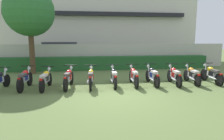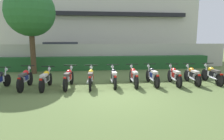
{
  "view_description": "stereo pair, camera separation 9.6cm",
  "coord_description": "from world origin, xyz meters",
  "px_view_note": "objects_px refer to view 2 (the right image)",
  "views": [
    {
      "loc": [
        -1.2,
        -7.06,
        2.18
      ],
      "look_at": [
        0.0,
        1.86,
        0.71
      ],
      "focal_mm": 31.0,
      "sensor_mm": 36.0,
      "label": 1
    },
    {
      "loc": [
        -1.1,
        -7.07,
        2.18
      ],
      "look_at": [
        0.0,
        1.86,
        0.71
      ],
      "focal_mm": 31.0,
      "sensor_mm": 36.0,
      "label": 2
    }
  ],
  "objects_px": {
    "parked_car": "(63,53)",
    "motorcycle_in_row_2": "(46,79)",
    "motorcycle_in_row_4": "(91,77)",
    "motorcycle_in_row_10": "(212,74)",
    "motorcycle_in_row_7": "(152,75)",
    "motorcycle_in_row_3": "(69,78)",
    "motorcycle_in_row_6": "(134,76)",
    "motorcycle_in_row_8": "(174,75)",
    "motorcycle_in_row_9": "(192,75)",
    "tree_near_inspector": "(30,12)",
    "motorcycle_in_row_1": "(25,78)",
    "motorcycle_in_row_5": "(114,76)"
  },
  "relations": [
    {
      "from": "motorcycle_in_row_5",
      "to": "motorcycle_in_row_9",
      "type": "height_order",
      "value": "motorcycle_in_row_5"
    },
    {
      "from": "motorcycle_in_row_8",
      "to": "motorcycle_in_row_7",
      "type": "bearing_deg",
      "value": 88.11
    },
    {
      "from": "motorcycle_in_row_2",
      "to": "motorcycle_in_row_6",
      "type": "xyz_separation_m",
      "value": [
        3.96,
        0.18,
        0.01
      ]
    },
    {
      "from": "motorcycle_in_row_8",
      "to": "motorcycle_in_row_10",
      "type": "height_order",
      "value": "motorcycle_in_row_8"
    },
    {
      "from": "motorcycle_in_row_1",
      "to": "motorcycle_in_row_10",
      "type": "xyz_separation_m",
      "value": [
        8.75,
        -0.04,
        -0.01
      ]
    },
    {
      "from": "motorcycle_in_row_1",
      "to": "motorcycle_in_row_7",
      "type": "relative_size",
      "value": 0.98
    },
    {
      "from": "parked_car",
      "to": "motorcycle_in_row_10",
      "type": "relative_size",
      "value": 2.46
    },
    {
      "from": "parked_car",
      "to": "motorcycle_in_row_2",
      "type": "relative_size",
      "value": 2.53
    },
    {
      "from": "motorcycle_in_row_3",
      "to": "motorcycle_in_row_8",
      "type": "height_order",
      "value": "motorcycle_in_row_3"
    },
    {
      "from": "motorcycle_in_row_4",
      "to": "motorcycle_in_row_7",
      "type": "distance_m",
      "value": 2.92
    },
    {
      "from": "motorcycle_in_row_4",
      "to": "motorcycle_in_row_8",
      "type": "height_order",
      "value": "motorcycle_in_row_4"
    },
    {
      "from": "tree_near_inspector",
      "to": "motorcycle_in_row_7",
      "type": "xyz_separation_m",
      "value": [
        6.41,
        -3.77,
        -3.31
      ]
    },
    {
      "from": "motorcycle_in_row_2",
      "to": "tree_near_inspector",
      "type": "bearing_deg",
      "value": 24.93
    },
    {
      "from": "motorcycle_in_row_3",
      "to": "motorcycle_in_row_10",
      "type": "height_order",
      "value": "motorcycle_in_row_3"
    },
    {
      "from": "tree_near_inspector",
      "to": "motorcycle_in_row_3",
      "type": "xyz_separation_m",
      "value": [
        2.51,
        -3.88,
        -3.3
      ]
    },
    {
      "from": "motorcycle_in_row_4",
      "to": "motorcycle_in_row_8",
      "type": "distance_m",
      "value": 3.95
    },
    {
      "from": "motorcycle_in_row_4",
      "to": "motorcycle_in_row_6",
      "type": "relative_size",
      "value": 0.98
    },
    {
      "from": "motorcycle_in_row_9",
      "to": "tree_near_inspector",
      "type": "bearing_deg",
      "value": 71.43
    },
    {
      "from": "motorcycle_in_row_4",
      "to": "motorcycle_in_row_10",
      "type": "relative_size",
      "value": 0.99
    },
    {
      "from": "motorcycle_in_row_6",
      "to": "motorcycle_in_row_1",
      "type": "bearing_deg",
      "value": 93.47
    },
    {
      "from": "motorcycle_in_row_2",
      "to": "motorcycle_in_row_6",
      "type": "distance_m",
      "value": 3.96
    },
    {
      "from": "tree_near_inspector",
      "to": "motorcycle_in_row_10",
      "type": "xyz_separation_m",
      "value": [
        9.4,
        -3.87,
        -3.31
      ]
    },
    {
      "from": "motorcycle_in_row_8",
      "to": "motorcycle_in_row_9",
      "type": "relative_size",
      "value": 1.02
    },
    {
      "from": "motorcycle_in_row_6",
      "to": "motorcycle_in_row_2",
      "type": "bearing_deg",
      "value": 95.34
    },
    {
      "from": "motorcycle_in_row_4",
      "to": "motorcycle_in_row_2",
      "type": "bearing_deg",
      "value": 93.67
    },
    {
      "from": "motorcycle_in_row_2",
      "to": "motorcycle_in_row_3",
      "type": "distance_m",
      "value": 0.97
    },
    {
      "from": "motorcycle_in_row_3",
      "to": "motorcycle_in_row_4",
      "type": "relative_size",
      "value": 1.05
    },
    {
      "from": "motorcycle_in_row_1",
      "to": "motorcycle_in_row_6",
      "type": "distance_m",
      "value": 4.85
    },
    {
      "from": "parked_car",
      "to": "motorcycle_in_row_7",
      "type": "bearing_deg",
      "value": -61.01
    },
    {
      "from": "motorcycle_in_row_7",
      "to": "motorcycle_in_row_10",
      "type": "relative_size",
      "value": 1.02
    },
    {
      "from": "parked_car",
      "to": "motorcycle_in_row_2",
      "type": "xyz_separation_m",
      "value": [
        0.2,
        -8.03,
        -0.5
      ]
    },
    {
      "from": "motorcycle_in_row_9",
      "to": "motorcycle_in_row_8",
      "type": "bearing_deg",
      "value": 100.4
    },
    {
      "from": "motorcycle_in_row_1",
      "to": "motorcycle_in_row_2",
      "type": "xyz_separation_m",
      "value": [
        0.9,
        -0.12,
        -0.02
      ]
    },
    {
      "from": "tree_near_inspector",
      "to": "motorcycle_in_row_4",
      "type": "height_order",
      "value": "tree_near_inspector"
    },
    {
      "from": "motorcycle_in_row_5",
      "to": "motorcycle_in_row_6",
      "type": "distance_m",
      "value": 0.95
    },
    {
      "from": "motorcycle_in_row_10",
      "to": "motorcycle_in_row_1",
      "type": "bearing_deg",
      "value": 93.46
    },
    {
      "from": "motorcycle_in_row_1",
      "to": "motorcycle_in_row_4",
      "type": "height_order",
      "value": "motorcycle_in_row_1"
    },
    {
      "from": "motorcycle_in_row_1",
      "to": "motorcycle_in_row_6",
      "type": "relative_size",
      "value": 0.99
    },
    {
      "from": "motorcycle_in_row_3",
      "to": "motorcycle_in_row_6",
      "type": "relative_size",
      "value": 1.03
    },
    {
      "from": "parked_car",
      "to": "motorcycle_in_row_3",
      "type": "bearing_deg",
      "value": -85.48
    },
    {
      "from": "motorcycle_in_row_10",
      "to": "motorcycle_in_row_4",
      "type": "bearing_deg",
      "value": 94.4
    },
    {
      "from": "tree_near_inspector",
      "to": "motorcycle_in_row_3",
      "type": "relative_size",
      "value": 2.69
    },
    {
      "from": "motorcycle_in_row_6",
      "to": "motorcycle_in_row_8",
      "type": "height_order",
      "value": "motorcycle_in_row_8"
    },
    {
      "from": "motorcycle_in_row_6",
      "to": "motorcycle_in_row_5",
      "type": "bearing_deg",
      "value": 92.59
    },
    {
      "from": "motorcycle_in_row_6",
      "to": "motorcycle_in_row_7",
      "type": "bearing_deg",
      "value": -87.03
    },
    {
      "from": "parked_car",
      "to": "motorcycle_in_row_1",
      "type": "bearing_deg",
      "value": -98.84
    },
    {
      "from": "motorcycle_in_row_10",
      "to": "motorcycle_in_row_5",
      "type": "bearing_deg",
      "value": 92.55
    },
    {
      "from": "motorcycle_in_row_6",
      "to": "motorcycle_in_row_8",
      "type": "xyz_separation_m",
      "value": [
        1.94,
        -0.14,
        0.0
      ]
    },
    {
      "from": "motorcycle_in_row_9",
      "to": "motorcycle_in_row_5",
      "type": "bearing_deg",
      "value": 95.0
    },
    {
      "from": "parked_car",
      "to": "motorcycle_in_row_5",
      "type": "relative_size",
      "value": 2.47
    }
  ]
}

